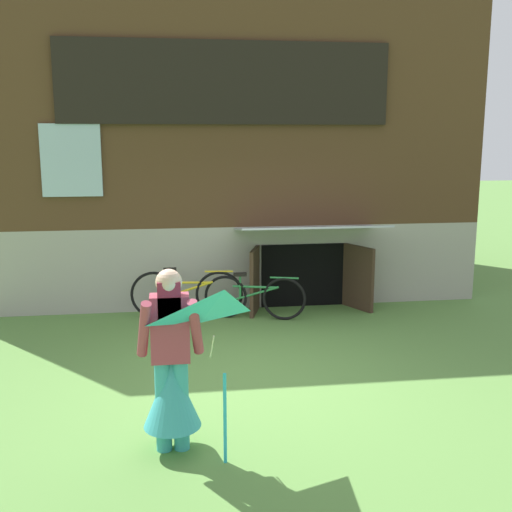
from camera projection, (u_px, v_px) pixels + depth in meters
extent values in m
plane|color=#56843D|center=(251.00, 377.00, 7.31)|extent=(60.00, 60.00, 0.00)
cube|color=#9E998E|center=(217.00, 245.00, 12.31)|extent=(8.59, 4.54, 1.35)
cube|color=#4C331E|center=(215.00, 117.00, 11.83)|extent=(8.59, 4.54, 3.61)
cube|color=black|center=(226.00, 83.00, 9.50)|extent=(5.14, 0.08, 1.26)
cube|color=#9EB7C6|center=(226.00, 83.00, 9.52)|extent=(4.98, 0.04, 1.14)
cube|color=#9EB7C6|center=(71.00, 160.00, 9.41)|extent=(0.90, 0.06, 1.10)
cube|color=black|center=(303.00, 275.00, 10.29)|extent=(1.40, 0.03, 1.05)
cube|color=#3D2B1E|center=(255.00, 281.00, 9.89)|extent=(0.26, 0.69, 1.05)
cube|color=#3D2B1E|center=(358.00, 277.00, 10.13)|extent=(0.37, 0.65, 1.05)
cube|color=#999EA8|center=(311.00, 228.00, 9.60)|extent=(2.29, 1.09, 0.18)
cylinder|color=teal|center=(163.00, 406.00, 5.55)|extent=(0.14, 0.14, 0.85)
cylinder|color=teal|center=(181.00, 405.00, 5.57)|extent=(0.14, 0.14, 0.85)
cone|color=teal|center=(172.00, 392.00, 5.54)|extent=(0.52, 0.52, 0.64)
cube|color=#993847|center=(170.00, 328.00, 5.42)|extent=(0.34, 0.20, 0.60)
cylinder|color=#993847|center=(144.00, 329.00, 5.29)|extent=(0.17, 0.34, 0.56)
cylinder|color=#993847|center=(196.00, 327.00, 5.35)|extent=(0.17, 0.34, 0.56)
cube|color=maroon|center=(169.00, 302.00, 5.32)|extent=(0.20, 0.08, 0.36)
sphere|color=#D8AD8E|center=(169.00, 282.00, 5.34)|extent=(0.23, 0.23, 0.23)
pyramid|color=#2DB2CC|center=(225.00, 328.00, 4.98)|extent=(0.86, 0.76, 0.42)
cylinder|color=beige|center=(212.00, 347.00, 5.25)|extent=(0.01, 0.50, 0.37)
cylinder|color=#2DB2CC|center=(225.00, 419.00, 5.33)|extent=(0.03, 0.03, 0.82)
torus|color=black|center=(284.00, 299.00, 9.52)|extent=(0.66, 0.23, 0.68)
torus|color=black|center=(226.00, 297.00, 9.65)|extent=(0.66, 0.23, 0.68)
cylinder|color=#287A3D|center=(255.00, 287.00, 9.55)|extent=(0.67, 0.23, 0.04)
cylinder|color=#287A3D|center=(255.00, 294.00, 9.57)|extent=(0.73, 0.24, 0.28)
cylinder|color=#287A3D|center=(240.00, 286.00, 9.58)|extent=(0.04, 0.04, 0.38)
cube|color=black|center=(240.00, 274.00, 9.55)|extent=(0.20, 0.08, 0.05)
cylinder|color=#287A3D|center=(284.00, 278.00, 9.46)|extent=(0.43, 0.15, 0.03)
torus|color=black|center=(219.00, 294.00, 9.66)|extent=(0.74, 0.12, 0.74)
torus|color=black|center=(154.00, 295.00, 9.63)|extent=(0.74, 0.12, 0.74)
cylinder|color=gold|center=(187.00, 283.00, 9.61)|extent=(0.76, 0.12, 0.04)
cylinder|color=gold|center=(187.00, 290.00, 9.64)|extent=(0.83, 0.13, 0.30)
cylinder|color=gold|center=(170.00, 283.00, 9.60)|extent=(0.04, 0.04, 0.42)
cube|color=black|center=(170.00, 270.00, 9.56)|extent=(0.20, 0.08, 0.05)
cylinder|color=gold|center=(219.00, 271.00, 9.59)|extent=(0.44, 0.08, 0.03)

